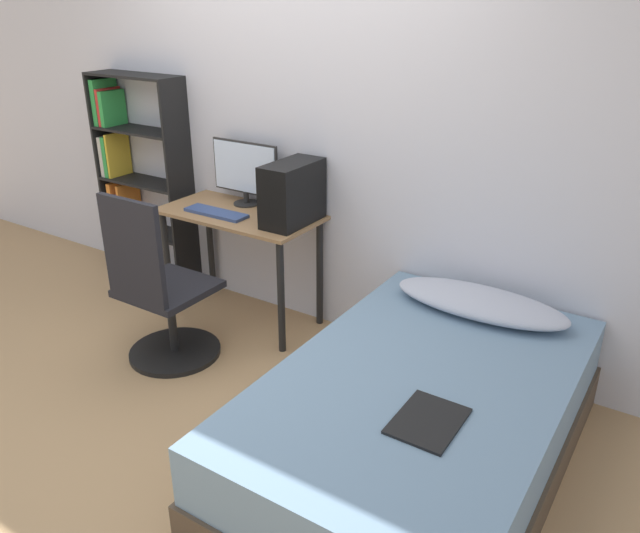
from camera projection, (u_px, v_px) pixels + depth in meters
name	position (u px, v px, depth m)	size (l,w,h in m)	color
ground_plane	(153.00, 413.00, 3.27)	(14.00, 14.00, 0.00)	tan
wall_back	(299.00, 130.00, 3.82)	(8.00, 0.05, 2.50)	silver
desk	(240.00, 232.00, 3.99)	(1.04, 0.52, 0.75)	#997047
bookshelf	(133.00, 183.00, 4.62)	(0.75, 0.25, 1.52)	black
office_chair	(161.00, 300.00, 3.60)	(0.55, 0.55, 1.04)	black
bed	(419.00, 422.00, 2.81)	(1.20, 1.92, 0.50)	#4C3D2D
pillow	(480.00, 302.00, 3.22)	(0.91, 0.36, 0.11)	#B2B7C6
magazine	(428.00, 421.00, 2.41)	(0.24, 0.32, 0.01)	black
monitor	(245.00, 171.00, 4.01)	(0.51, 0.17, 0.41)	black
keyboard	(216.00, 213.00, 3.90)	(0.43, 0.13, 0.02)	#33477A
pc_tower	(293.00, 193.00, 3.69)	(0.21, 0.42, 0.37)	black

